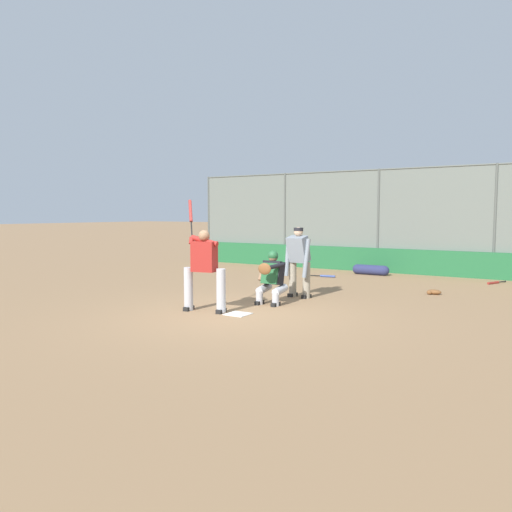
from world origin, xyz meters
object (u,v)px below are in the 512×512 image
umpire_home (299,260)px  equipment_bag_dugout_side (371,270)px  spare_bat_by_padding (495,283)px  batter_at_plate (204,267)px  catcher_behind_plate (271,277)px  fielding_glove_on_dirt (434,292)px  spare_bat_near_backstop (326,276)px

umpire_home → equipment_bag_dugout_side: umpire_home is taller
umpire_home → spare_bat_by_padding: (-3.59, -4.89, -0.84)m
batter_at_plate → catcher_behind_plate: (-0.72, -1.40, -0.29)m
catcher_behind_plate → umpire_home: bearing=-96.8°
umpire_home → fielding_glove_on_dirt: (-2.56, -2.12, -0.81)m
batter_at_plate → fielding_glove_on_dirt: 5.76m
batter_at_plate → umpire_home: 2.60m
catcher_behind_plate → fielding_glove_on_dirt: catcher_behind_plate is taller
catcher_behind_plate → fielding_glove_on_dirt: bearing=-130.9°
umpire_home → spare_bat_by_padding: umpire_home is taller
batter_at_plate → fielding_glove_on_dirt: bearing=-136.6°
spare_bat_by_padding → fielding_glove_on_dirt: 2.96m
batter_at_plate → spare_bat_by_padding: (-4.43, -7.35, -0.85)m
spare_bat_by_padding → equipment_bag_dugout_side: (3.59, -0.14, 0.12)m
spare_bat_near_backstop → spare_bat_by_padding: 4.71m
batter_at_plate → umpire_home: (-0.84, -2.46, -0.01)m
spare_bat_by_padding → batter_at_plate: bearing=-4.8°
umpire_home → catcher_behind_plate: bearing=90.8°
umpire_home → fielding_glove_on_dirt: 3.42m
umpire_home → spare_bat_near_backstop: size_ratio=2.00×
spare_bat_by_padding → catcher_behind_plate: bearing=-5.6°
spare_bat_near_backstop → spare_bat_by_padding: bearing=5.1°
catcher_behind_plate → fielding_glove_on_dirt: size_ratio=3.48×
umpire_home → batter_at_plate: bearing=78.0°
fielding_glove_on_dirt → umpire_home: bearing=39.5°
catcher_behind_plate → equipment_bag_dugout_side: catcher_behind_plate is taller
batter_at_plate → fielding_glove_on_dirt: batter_at_plate is taller
equipment_bag_dugout_side → spare_bat_by_padding: bearing=177.8°
spare_bat_by_padding → spare_bat_near_backstop: bearing=-49.5°
batter_at_plate → catcher_behind_plate: size_ratio=1.93×
catcher_behind_plate → equipment_bag_dugout_side: 6.11m
umpire_home → spare_bat_near_backstop: (0.97, -3.73, -0.84)m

